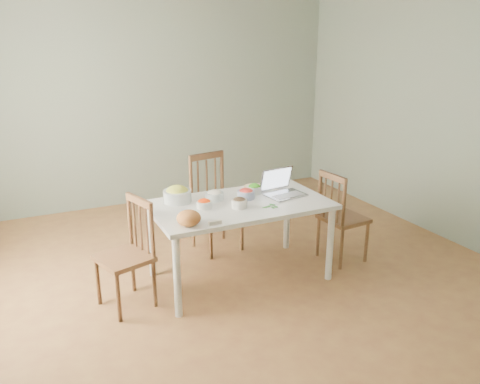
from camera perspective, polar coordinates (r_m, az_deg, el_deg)
name	(u,v)px	position (r m, az deg, el deg)	size (l,w,h in m)	color
floor	(235,277)	(4.50, -0.62, -10.14)	(5.00, 5.00, 0.00)	brown
wall_back	(154,101)	(6.37, -10.28, 10.78)	(5.00, 0.00, 2.70)	slate
wall_right	(448,115)	(5.55, 23.74, 8.51)	(0.00, 5.00, 2.70)	slate
dining_table	(240,241)	(4.34, 0.00, -5.88)	(1.57, 0.88, 0.73)	white
chair_far	(217,204)	(4.88, -2.81, -1.43)	(0.44, 0.42, 1.00)	#392316
chair_left	(124,255)	(3.97, -13.82, -7.43)	(0.40, 0.38, 0.91)	#392316
chair_right	(344,216)	(4.78, 12.37, -2.86)	(0.40, 0.38, 0.91)	#392316
bread_boule	(189,218)	(3.70, -6.19, -3.14)	(0.19, 0.19, 0.12)	#A06230
butter_stick	(215,223)	(3.72, -3.03, -3.69)	(0.11, 0.03, 0.03)	beige
bowl_squash	(177,194)	(4.24, -7.56, -0.25)	(0.25, 0.25, 0.14)	#C6C756
bowl_carrot	(204,204)	(4.08, -4.34, -1.39)	(0.14, 0.14, 0.08)	#E43D01
bowl_onion	(215,195)	(4.27, -3.09, -0.37)	(0.16, 0.16, 0.09)	white
bowl_mushroom	(239,203)	(4.07, -0.08, -1.27)	(0.14, 0.14, 0.09)	black
bowl_redpep	(246,194)	(4.30, 0.74, -0.18)	(0.16, 0.16, 0.09)	#B40D18
bowl_broccoli	(254,188)	(4.45, 1.74, 0.43)	(0.14, 0.14, 0.09)	#12560D
flatbread	(255,187)	(4.61, 1.78, 0.58)	(0.21, 0.21, 0.02)	#C4B390
basil_bunch	(269,206)	(4.10, 3.57, -1.68)	(0.17, 0.17, 0.02)	#245C22
laptop	(286,183)	(4.37, 5.57, 1.04)	(0.35, 0.30, 0.24)	#BABAC2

